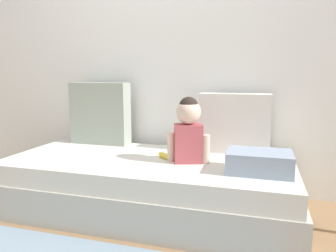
{
  "coord_description": "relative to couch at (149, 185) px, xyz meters",
  "views": [
    {
      "loc": [
        0.78,
        -2.14,
        1.01
      ],
      "look_at": [
        0.15,
        0.0,
        0.65
      ],
      "focal_mm": 33.92,
      "sensor_mm": 36.0,
      "label": 1
    }
  ],
  "objects": [
    {
      "name": "throw_pillow_right",
      "position": [
        0.59,
        0.38,
        0.44
      ],
      "size": [
        0.55,
        0.16,
        0.47
      ],
      "primitive_type": "cube",
      "color": "silver",
      "rests_on": "couch"
    },
    {
      "name": "folded_blanket",
      "position": [
        0.79,
        -0.12,
        0.27
      ],
      "size": [
        0.4,
        0.28,
        0.14
      ],
      "primitive_type": "cube",
      "color": "#8E9EB2",
      "rests_on": "couch"
    },
    {
      "name": "couch",
      "position": [
        0.0,
        0.0,
        0.0
      ],
      "size": [
        2.13,
        0.95,
        0.4
      ],
      "color": "beige",
      "rests_on": "ground"
    },
    {
      "name": "back_wall",
      "position": [
        0.0,
        0.61,
        1.02
      ],
      "size": [
        5.33,
        0.1,
        2.43
      ],
      "primitive_type": "cube",
      "color": "white",
      "rests_on": "ground"
    },
    {
      "name": "toddler",
      "position": [
        0.3,
        -0.01,
        0.45
      ],
      "size": [
        0.3,
        0.18,
        0.46
      ],
      "color": "#B24C51",
      "rests_on": "couch"
    },
    {
      "name": "banana",
      "position": [
        0.11,
        0.04,
        0.22
      ],
      "size": [
        0.15,
        0.15,
        0.04
      ],
      "primitive_type": "ellipsoid",
      "rotation": [
        0.0,
        0.0,
        -0.77
      ],
      "color": "yellow",
      "rests_on": "couch"
    },
    {
      "name": "throw_pillow_left",
      "position": [
        -0.59,
        0.38,
        0.47
      ],
      "size": [
        0.52,
        0.16,
        0.54
      ],
      "primitive_type": "cube",
      "color": "#99A393",
      "rests_on": "couch"
    },
    {
      "name": "ground_plane",
      "position": [
        0.0,
        0.0,
        -0.2
      ],
      "size": [
        12.0,
        12.0,
        0.0
      ],
      "primitive_type": "plane",
      "color": "#93704C"
    }
  ]
}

